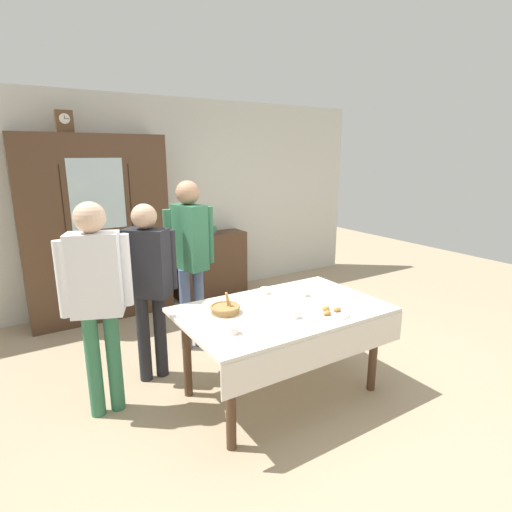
{
  "coord_description": "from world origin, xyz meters",
  "views": [
    {
      "loc": [
        -1.81,
        -2.7,
        1.98
      ],
      "look_at": [
        0.0,
        0.2,
        1.11
      ],
      "focal_mm": 28.41,
      "sensor_mm": 36.0,
      "label": 1
    }
  ],
  "objects_px": {
    "wall_cabinet": "(97,229)",
    "tea_cup_near_right": "(265,292)",
    "mantel_clock": "(64,122)",
    "tea_cup_front_edge": "(295,316)",
    "bread_basket": "(225,309)",
    "tea_cup_center": "(303,294)",
    "spoon_mid_left": "(211,324)",
    "person_near_right_end": "(148,276)",
    "spoon_near_left": "(352,299)",
    "person_by_cabinet": "(190,249)",
    "bookshelf_low": "(210,264)",
    "spoon_front_edge": "(293,289)",
    "pastry_plate": "(331,313)",
    "person_behind_table_right": "(97,290)",
    "dining_table": "(284,321)",
    "book_stack": "(209,230)",
    "tea_cup_back_edge": "(233,331)"
  },
  "relations": [
    {
      "from": "pastry_plate",
      "to": "mantel_clock",
      "type": "bearing_deg",
      "value": 115.72
    },
    {
      "from": "spoon_front_edge",
      "to": "person_near_right_end",
      "type": "xyz_separation_m",
      "value": [
        -1.2,
        0.48,
        0.19
      ]
    },
    {
      "from": "bread_basket",
      "to": "person_near_right_end",
      "type": "xyz_separation_m",
      "value": [
        -0.4,
        0.65,
        0.16
      ]
    },
    {
      "from": "wall_cabinet",
      "to": "spoon_front_edge",
      "type": "relative_size",
      "value": 18.47
    },
    {
      "from": "tea_cup_near_right",
      "to": "spoon_mid_left",
      "type": "height_order",
      "value": "tea_cup_near_right"
    },
    {
      "from": "tea_cup_near_right",
      "to": "spoon_near_left",
      "type": "height_order",
      "value": "tea_cup_near_right"
    },
    {
      "from": "tea_cup_front_edge",
      "to": "spoon_near_left",
      "type": "bearing_deg",
      "value": 6.93
    },
    {
      "from": "dining_table",
      "to": "book_stack",
      "type": "distance_m",
      "value": 2.72
    },
    {
      "from": "tea_cup_center",
      "to": "bookshelf_low",
      "type": "bearing_deg",
      "value": 83.55
    },
    {
      "from": "tea_cup_center",
      "to": "tea_cup_near_right",
      "type": "bearing_deg",
      "value": 137.92
    },
    {
      "from": "mantel_clock",
      "to": "bread_basket",
      "type": "height_order",
      "value": "mantel_clock"
    },
    {
      "from": "book_stack",
      "to": "tea_cup_near_right",
      "type": "bearing_deg",
      "value": -103.36
    },
    {
      "from": "person_by_cabinet",
      "to": "spoon_near_left",
      "type": "bearing_deg",
      "value": -55.06
    },
    {
      "from": "wall_cabinet",
      "to": "tea_cup_back_edge",
      "type": "height_order",
      "value": "wall_cabinet"
    },
    {
      "from": "person_by_cabinet",
      "to": "person_behind_table_right",
      "type": "xyz_separation_m",
      "value": [
        -1.02,
        -0.67,
        -0.05
      ]
    },
    {
      "from": "bread_basket",
      "to": "tea_cup_center",
      "type": "bearing_deg",
      "value": -2.68
    },
    {
      "from": "pastry_plate",
      "to": "bookshelf_low",
      "type": "bearing_deg",
      "value": 83.18
    },
    {
      "from": "tea_cup_center",
      "to": "bread_basket",
      "type": "bearing_deg",
      "value": 177.32
    },
    {
      "from": "dining_table",
      "to": "tea_cup_back_edge",
      "type": "xyz_separation_m",
      "value": [
        -0.57,
        -0.19,
        0.13
      ]
    },
    {
      "from": "book_stack",
      "to": "dining_table",
      "type": "bearing_deg",
      "value": -102.71
    },
    {
      "from": "bookshelf_low",
      "to": "spoon_near_left",
      "type": "bearing_deg",
      "value": -89.18
    },
    {
      "from": "tea_cup_back_edge",
      "to": "spoon_mid_left",
      "type": "xyz_separation_m",
      "value": [
        -0.06,
        0.24,
        -0.02
      ]
    },
    {
      "from": "dining_table",
      "to": "tea_cup_front_edge",
      "type": "xyz_separation_m",
      "value": [
        -0.05,
        -0.19,
        0.13
      ]
    },
    {
      "from": "mantel_clock",
      "to": "tea_cup_front_edge",
      "type": "xyz_separation_m",
      "value": [
        1.08,
        -2.78,
        -1.53
      ]
    },
    {
      "from": "wall_cabinet",
      "to": "tea_cup_near_right",
      "type": "height_order",
      "value": "wall_cabinet"
    },
    {
      "from": "tea_cup_front_edge",
      "to": "person_near_right_end",
      "type": "bearing_deg",
      "value": 127.26
    },
    {
      "from": "bookshelf_low",
      "to": "pastry_plate",
      "type": "height_order",
      "value": "bookshelf_low"
    },
    {
      "from": "spoon_front_edge",
      "to": "tea_cup_near_right",
      "type": "bearing_deg",
      "value": 174.78
    },
    {
      "from": "tea_cup_front_edge",
      "to": "spoon_mid_left",
      "type": "height_order",
      "value": "tea_cup_front_edge"
    },
    {
      "from": "dining_table",
      "to": "pastry_plate",
      "type": "xyz_separation_m",
      "value": [
        0.25,
        -0.27,
        0.12
      ]
    },
    {
      "from": "dining_table",
      "to": "tea_cup_center",
      "type": "relative_size",
      "value": 12.68
    },
    {
      "from": "tea_cup_back_edge",
      "to": "spoon_front_edge",
      "type": "bearing_deg",
      "value": 30.4
    },
    {
      "from": "dining_table",
      "to": "mantel_clock",
      "type": "distance_m",
      "value": 3.27
    },
    {
      "from": "pastry_plate",
      "to": "person_behind_table_right",
      "type": "bearing_deg",
      "value": 152.57
    },
    {
      "from": "spoon_mid_left",
      "to": "spoon_near_left",
      "type": "bearing_deg",
      "value": -7.2
    },
    {
      "from": "spoon_front_edge",
      "to": "spoon_near_left",
      "type": "relative_size",
      "value": 1.0
    },
    {
      "from": "wall_cabinet",
      "to": "bread_basket",
      "type": "height_order",
      "value": "wall_cabinet"
    },
    {
      "from": "tea_cup_center",
      "to": "spoon_near_left",
      "type": "xyz_separation_m",
      "value": [
        0.32,
        -0.27,
        -0.02
      ]
    },
    {
      "from": "bread_basket",
      "to": "wall_cabinet",
      "type": "bearing_deg",
      "value": 100.94
    },
    {
      "from": "person_by_cabinet",
      "to": "bookshelf_low",
      "type": "bearing_deg",
      "value": 58.14
    },
    {
      "from": "book_stack",
      "to": "tea_cup_back_edge",
      "type": "distance_m",
      "value": 3.07
    },
    {
      "from": "spoon_mid_left",
      "to": "person_near_right_end",
      "type": "xyz_separation_m",
      "value": [
        -0.21,
        0.79,
        0.19
      ]
    },
    {
      "from": "person_near_right_end",
      "to": "person_behind_table_right",
      "type": "height_order",
      "value": "person_behind_table_right"
    },
    {
      "from": "tea_cup_near_right",
      "to": "pastry_plate",
      "type": "xyz_separation_m",
      "value": [
        0.19,
        -0.66,
        -0.01
      ]
    },
    {
      "from": "spoon_front_edge",
      "to": "book_stack",
      "type": "bearing_deg",
      "value": 84.1
    },
    {
      "from": "spoon_near_left",
      "to": "spoon_mid_left",
      "type": "bearing_deg",
      "value": 172.8
    },
    {
      "from": "spoon_near_left",
      "to": "pastry_plate",
      "type": "bearing_deg",
      "value": -157.92
    },
    {
      "from": "tea_cup_near_right",
      "to": "tea_cup_center",
      "type": "relative_size",
      "value": 1.0
    },
    {
      "from": "book_stack",
      "to": "tea_cup_near_right",
      "type": "height_order",
      "value": "book_stack"
    },
    {
      "from": "wall_cabinet",
      "to": "tea_cup_back_edge",
      "type": "bearing_deg",
      "value": -83.33
    }
  ]
}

